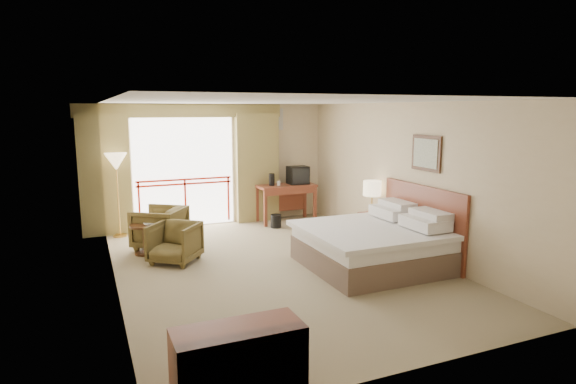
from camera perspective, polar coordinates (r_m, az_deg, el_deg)
name	(u,v)px	position (r m, az deg, el deg)	size (l,w,h in m)	color
floor	(277,267)	(8.06, -1.36, -8.87)	(7.00, 7.00, 0.00)	#86795A
ceiling	(276,101)	(7.64, -1.44, 10.70)	(7.00, 7.00, 0.00)	white
wall_back	(219,164)	(11.04, -8.16, 3.28)	(5.00, 5.00, 0.00)	beige
wall_front	(413,240)	(4.74, 14.58, -5.53)	(5.00, 5.00, 0.00)	beige
wall_left	(111,198)	(7.21, -20.19, -0.62)	(7.00, 7.00, 0.00)	beige
wall_right	(404,178)	(8.96, 13.63, 1.62)	(7.00, 7.00, 0.00)	beige
balcony_door	(184,173)	(10.86, -12.20, 2.26)	(2.40, 2.40, 0.00)	white
balcony_railing	(185,190)	(10.89, -12.11, 0.22)	(2.09, 0.03, 1.02)	red
curtain_left	(105,175)	(10.54, -20.91, 1.89)	(1.00, 0.26, 2.50)	olive
curtain_right	(257,168)	(11.15, -3.73, 2.91)	(1.00, 0.26, 2.50)	olive
valance	(183,111)	(10.67, -12.36, 9.40)	(4.40, 0.22, 0.28)	olive
hvac_vent	(273,119)	(11.35, -1.83, 8.61)	(0.50, 0.04, 0.50)	silver
bed	(374,244)	(8.11, 10.17, -6.13)	(2.13, 2.06, 0.97)	brown
headboard	(422,223)	(8.59, 15.62, -3.55)	(0.06, 2.10, 1.30)	maroon
framed_art	(426,153)	(8.41, 16.05, 4.44)	(0.04, 0.72, 0.60)	black
nightstand	(372,228)	(9.58, 9.97, -4.22)	(0.40, 0.48, 0.57)	maroon
table_lamp	(372,189)	(9.46, 9.94, 0.36)	(0.35, 0.35, 0.62)	tan
phone	(375,213)	(9.35, 10.27, -2.50)	(0.18, 0.14, 0.08)	black
desk	(285,192)	(11.14, -0.36, -0.06)	(1.33, 0.64, 0.87)	maroon
tv	(298,175)	(11.14, 1.19, 2.00)	(0.46, 0.36, 0.42)	black
coffee_maker	(272,180)	(10.91, -1.94, 1.47)	(0.13, 0.13, 0.28)	black
cup	(279,183)	(10.93, -1.11, 1.04)	(0.08, 0.08, 0.11)	white
wastebasket	(276,221)	(10.63, -1.44, -3.46)	(0.24, 0.24, 0.29)	black
armchair_far	(160,248)	(9.44, -14.88, -6.41)	(0.84, 0.86, 0.78)	#483B1A
armchair_near	(176,262)	(8.52, -13.19, -8.09)	(0.73, 0.76, 0.69)	#483B1A
side_table	(144,234)	(9.01, -16.67, -4.80)	(0.50, 0.50, 0.55)	black
book	(144,224)	(8.97, -16.72, -3.70)	(0.17, 0.23, 0.02)	white
floor_lamp	(116,165)	(10.26, -19.71, 3.04)	(0.44, 0.44, 1.72)	tan
dresser	(239,369)	(4.43, -5.83, -20.10)	(1.12, 0.48, 0.75)	maroon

